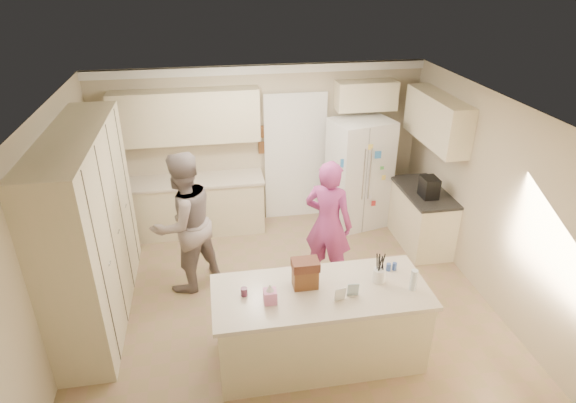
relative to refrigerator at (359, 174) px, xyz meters
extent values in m
cube|color=#94755A|center=(-1.52, -1.82, -0.91)|extent=(5.20, 4.60, 0.02)
cube|color=white|center=(-1.52, -1.82, 1.71)|extent=(5.20, 4.60, 0.02)
cube|color=#C2B494|center=(-1.52, 0.49, 0.40)|extent=(5.20, 0.02, 2.60)
cube|color=#C2B494|center=(-1.52, -4.13, 0.40)|extent=(5.20, 0.02, 2.60)
cube|color=#C2B494|center=(-4.13, -1.82, 0.40)|extent=(0.02, 4.60, 2.60)
cube|color=#C2B494|center=(1.09, -1.82, 0.40)|extent=(0.02, 4.60, 2.60)
cube|color=white|center=(-1.52, 0.44, 1.63)|extent=(5.20, 0.08, 0.12)
cube|color=beige|center=(-3.82, -1.62, 0.28)|extent=(0.60, 2.60, 2.35)
cube|color=beige|center=(-2.67, 0.18, -0.46)|extent=(2.20, 0.60, 0.88)
cube|color=beige|center=(-2.67, 0.17, 0.00)|extent=(2.24, 0.63, 0.04)
cube|color=beige|center=(-2.67, 0.31, 1.00)|extent=(2.20, 0.35, 0.80)
cube|color=black|center=(-0.97, 0.46, 0.15)|extent=(0.90, 0.06, 2.10)
cube|color=white|center=(-0.97, 0.43, 0.15)|extent=(1.02, 0.03, 2.22)
cube|color=brown|center=(-1.50, 0.45, 0.65)|extent=(0.15, 0.02, 0.20)
cube|color=brown|center=(-1.50, 0.45, 0.38)|extent=(0.15, 0.02, 0.20)
cube|color=white|center=(0.00, 0.00, 0.00)|extent=(1.03, 0.89, 1.80)
cube|color=gray|center=(0.00, -0.35, 0.00)|extent=(0.02, 0.02, 1.78)
cube|color=black|center=(-0.22, -0.37, 0.25)|extent=(0.22, 0.03, 0.35)
cylinder|color=silver|center=(-0.05, -0.37, 0.15)|extent=(0.02, 0.02, 0.85)
cylinder|color=silver|center=(0.05, -0.37, 0.15)|extent=(0.02, 0.02, 0.85)
cube|color=beige|center=(0.13, 0.31, 1.20)|extent=(0.95, 0.35, 0.45)
cube|color=beige|center=(0.78, -0.82, -0.46)|extent=(0.60, 1.20, 0.88)
cube|color=#2D2B28|center=(0.77, -0.82, 0.00)|extent=(0.63, 1.24, 0.04)
cube|color=beige|center=(0.90, -0.62, 1.05)|extent=(0.35, 1.50, 0.70)
cube|color=black|center=(0.73, -1.02, 0.17)|extent=(0.22, 0.28, 0.30)
cube|color=beige|center=(-1.32, -2.92, -0.46)|extent=(2.20, 0.90, 0.88)
cube|color=beige|center=(-1.32, -2.92, 0.00)|extent=(2.28, 0.96, 0.05)
cylinder|color=white|center=(-0.67, -2.87, 0.10)|extent=(0.13, 0.13, 0.15)
cube|color=pink|center=(-1.87, -3.02, 0.10)|extent=(0.13, 0.13, 0.14)
cone|color=white|center=(-1.87, -3.02, 0.20)|extent=(0.08, 0.08, 0.08)
cube|color=brown|center=(-1.47, -2.82, 0.14)|extent=(0.26, 0.18, 0.22)
cube|color=#592D1E|center=(-1.47, -2.82, 0.30)|extent=(0.28, 0.20, 0.10)
cylinder|color=#59263F|center=(-2.12, -2.87, 0.07)|extent=(0.07, 0.07, 0.09)
cube|color=white|center=(-1.17, -3.12, 0.11)|extent=(0.12, 0.06, 0.16)
cube|color=silver|center=(-1.02, -3.07, 0.11)|extent=(0.12, 0.05, 0.16)
cylinder|color=silver|center=(-0.37, -3.07, 0.14)|extent=(0.07, 0.07, 0.24)
cylinder|color=#334F99|center=(-0.50, -2.70, 0.07)|extent=(0.05, 0.05, 0.09)
cylinder|color=#334F99|center=(-0.43, -2.70, 0.07)|extent=(0.05, 0.05, 0.09)
imported|color=gray|center=(-2.76, -1.29, 0.07)|extent=(1.19, 1.15, 1.93)
imported|color=#9F348A|center=(-0.89, -1.51, -0.01)|extent=(0.78, 0.72, 1.79)
camera|label=1|loc=(-2.35, -6.87, 3.13)|focal=30.00mm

